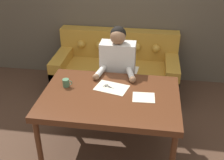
% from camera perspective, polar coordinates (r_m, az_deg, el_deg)
% --- Properties ---
extents(ground_plane, '(16.00, 16.00, 0.00)m').
position_cam_1_polar(ground_plane, '(3.49, -0.13, -14.02)').
color(ground_plane, '#4C3323').
extents(wall_back, '(8.00, 0.06, 2.60)m').
position_cam_1_polar(wall_back, '(4.57, 3.53, 15.47)').
color(wall_back, brown).
rests_on(wall_back, ground_plane).
extents(dining_table, '(1.49, 1.03, 0.77)m').
position_cam_1_polar(dining_table, '(3.07, -0.37, -4.15)').
color(dining_table, '#562D19').
rests_on(dining_table, ground_plane).
extents(couch, '(1.91, 0.91, 0.90)m').
position_cam_1_polar(couch, '(4.51, 0.92, 1.90)').
color(couch, '#B7842D').
rests_on(couch, ground_plane).
extents(person, '(0.52, 0.55, 1.31)m').
position_cam_1_polar(person, '(3.66, 1.14, 1.11)').
color(person, '#33281E').
rests_on(person, ground_plane).
extents(pattern_paper_main, '(0.41, 0.32, 0.00)m').
position_cam_1_polar(pattern_paper_main, '(3.16, -0.08, -1.57)').
color(pattern_paper_main, beige).
rests_on(pattern_paper_main, dining_table).
extents(pattern_paper_offcut, '(0.24, 0.21, 0.00)m').
position_cam_1_polar(pattern_paper_offcut, '(3.01, 6.45, -3.53)').
color(pattern_paper_offcut, beige).
rests_on(pattern_paper_offcut, dining_table).
extents(scissors, '(0.24, 0.16, 0.01)m').
position_cam_1_polar(scissors, '(3.17, -0.49, -1.47)').
color(scissors, silver).
rests_on(scissors, dining_table).
extents(mug, '(0.11, 0.08, 0.09)m').
position_cam_1_polar(mug, '(3.21, -9.30, -0.57)').
color(mug, '#47704C').
rests_on(mug, dining_table).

